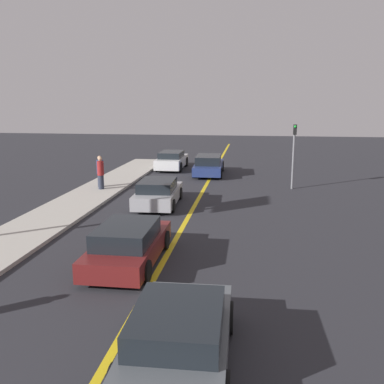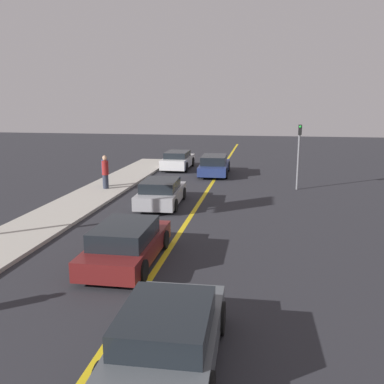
% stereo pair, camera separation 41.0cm
% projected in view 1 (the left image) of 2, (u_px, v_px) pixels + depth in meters
% --- Properties ---
extents(road_center_line, '(0.20, 60.00, 0.01)m').
position_uv_depth(road_center_line, '(193.00, 209.00, 19.64)').
color(road_center_line, gold).
rests_on(road_center_line, ground_plane).
extents(sidewalk_left, '(2.58, 33.29, 0.14)m').
position_uv_depth(sidewalk_left, '(63.00, 211.00, 19.09)').
color(sidewalk_left, '#ADA89E').
rests_on(sidewalk_left, ground_plane).
extents(car_near_right_lane, '(2.03, 3.95, 1.24)m').
position_uv_depth(car_near_right_lane, '(179.00, 336.00, 7.95)').
color(car_near_right_lane, '#4C5156').
rests_on(car_near_right_lane, ground_plane).
extents(car_ahead_center, '(1.94, 4.37, 1.26)m').
position_uv_depth(car_ahead_center, '(128.00, 244.00, 13.03)').
color(car_ahead_center, maroon).
rests_on(car_ahead_center, ground_plane).
extents(car_far_distant, '(2.05, 4.20, 1.24)m').
position_uv_depth(car_far_distant, '(158.00, 193.00, 20.25)').
color(car_far_distant, '#9E9EA3').
rests_on(car_far_distant, ground_plane).
extents(car_parked_left_lot, '(2.05, 4.69, 1.31)m').
position_uv_depth(car_parked_left_lot, '(209.00, 165.00, 28.60)').
color(car_parked_left_lot, navy).
rests_on(car_parked_left_lot, ground_plane).
extents(car_oncoming_far, '(1.89, 4.31, 1.29)m').
position_uv_depth(car_oncoming_far, '(172.00, 160.00, 30.92)').
color(car_oncoming_far, silver).
rests_on(car_oncoming_far, ground_plane).
extents(pedestrian_mid_group, '(0.36, 0.36, 1.76)m').
position_uv_depth(pedestrian_mid_group, '(101.00, 173.00, 23.22)').
color(pedestrian_mid_group, '#282D3D').
rests_on(pedestrian_mid_group, sidewalk_left).
extents(pedestrian_far_standing, '(0.37, 0.37, 1.75)m').
position_uv_depth(pedestrian_far_standing, '(100.00, 171.00, 23.84)').
color(pedestrian_far_standing, '#282D3D').
rests_on(pedestrian_far_standing, sidewalk_left).
extents(traffic_light, '(0.18, 0.40, 3.61)m').
position_uv_depth(traffic_light, '(294.00, 149.00, 23.59)').
color(traffic_light, slate).
rests_on(traffic_light, ground_plane).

